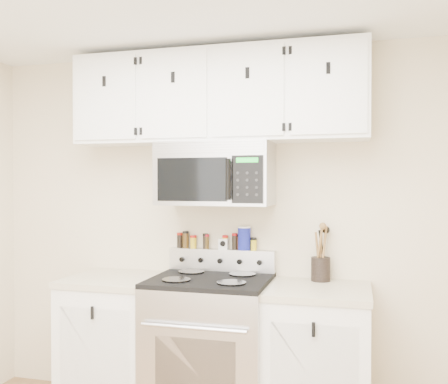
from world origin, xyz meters
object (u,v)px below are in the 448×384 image
at_px(microwave, 216,174).
at_px(salt_canister, 244,238).
at_px(utensil_crock, 321,267).
at_px(range, 210,348).

bearing_deg(microwave, salt_canister, 43.91).
xyz_separation_m(microwave, utensil_crock, (0.69, 0.11, -0.62)).
relative_size(range, utensil_crock, 3.00).
bearing_deg(range, utensil_crock, 18.59).
bearing_deg(microwave, range, -90.23).
relative_size(range, microwave, 1.45).
height_order(range, salt_canister, salt_canister).
relative_size(microwave, salt_canister, 4.57).
distance_m(utensil_crock, salt_canister, 0.56).
bearing_deg(utensil_crock, microwave, -171.31).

